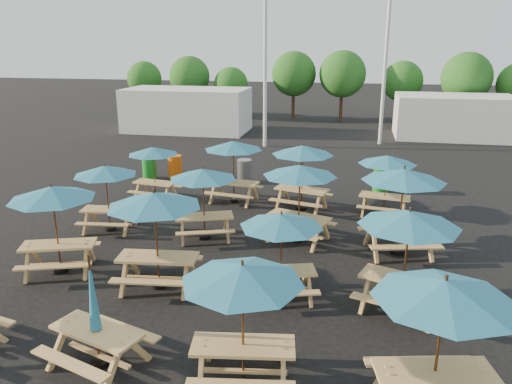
% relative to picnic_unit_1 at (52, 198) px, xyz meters
% --- Properties ---
extents(ground, '(120.00, 120.00, 0.00)m').
position_rel_picnic_unit_1_xyz_m(ground, '(4.32, 3.02, -2.05)').
color(ground, black).
rests_on(ground, ground).
extents(picnic_unit_1, '(2.74, 2.74, 2.36)m').
position_rel_picnic_unit_1_xyz_m(picnic_unit_1, '(0.00, 0.00, 0.00)').
color(picnic_unit_1, tan).
rests_on(picnic_unit_1, ground).
extents(picnic_unit_2, '(2.17, 2.17, 2.14)m').
position_rel_picnic_unit_1_xyz_m(picnic_unit_2, '(-0.15, 3.04, -0.19)').
color(picnic_unit_2, tan).
rests_on(picnic_unit_2, ground).
extents(picnic_unit_3, '(2.14, 2.14, 2.06)m').
position_rel_picnic_unit_1_xyz_m(picnic_unit_3, '(0.03, 6.39, -0.26)').
color(picnic_unit_3, tan).
rests_on(picnic_unit_3, ground).
extents(picnic_unit_4, '(2.16, 2.01, 2.25)m').
position_rel_picnic_unit_1_xyz_m(picnic_unit_4, '(2.93, -3.44, -1.12)').
color(picnic_unit_4, tan).
rests_on(picnic_unit_4, ground).
extents(picnic_unit_5, '(2.49, 2.49, 2.45)m').
position_rel_picnic_unit_1_xyz_m(picnic_unit_5, '(2.85, -0.28, 0.08)').
color(picnic_unit_5, tan).
rests_on(picnic_unit_5, ground).
extents(picnic_unit_6, '(2.61, 2.61, 2.22)m').
position_rel_picnic_unit_1_xyz_m(picnic_unit_6, '(3.02, 2.98, -0.12)').
color(picnic_unit_6, tan).
rests_on(picnic_unit_6, ground).
extents(picnic_unit_7, '(2.42, 2.42, 2.34)m').
position_rel_picnic_unit_1_xyz_m(picnic_unit_7, '(3.04, 6.69, -0.01)').
color(picnic_unit_7, tan).
rests_on(picnic_unit_7, ground).
extents(picnic_unit_8, '(2.40, 2.40, 2.31)m').
position_rel_picnic_unit_1_xyz_m(picnic_unit_8, '(5.68, -3.38, -0.05)').
color(picnic_unit_8, tan).
rests_on(picnic_unit_8, ground).
extents(picnic_unit_9, '(2.39, 2.39, 2.10)m').
position_rel_picnic_unit_1_xyz_m(picnic_unit_9, '(5.86, -0.22, -0.23)').
color(picnic_unit_9, tan).
rests_on(picnic_unit_9, ground).
extents(picnic_unit_10, '(2.77, 2.77, 2.39)m').
position_rel_picnic_unit_1_xyz_m(picnic_unit_10, '(5.87, 3.34, 0.03)').
color(picnic_unit_10, tan).
rests_on(picnic_unit_10, ground).
extents(picnic_unit_11, '(2.64, 2.64, 2.37)m').
position_rel_picnic_unit_1_xyz_m(picnic_unit_11, '(5.63, 6.26, 0.01)').
color(picnic_unit_11, tan).
rests_on(picnic_unit_11, ground).
extents(picnic_unit_12, '(2.64, 2.64, 2.42)m').
position_rel_picnic_unit_1_xyz_m(picnic_unit_12, '(8.85, -3.53, 0.05)').
color(picnic_unit_12, tan).
rests_on(picnic_unit_12, ground).
extents(picnic_unit_13, '(2.79, 2.79, 2.39)m').
position_rel_picnic_unit_1_xyz_m(picnic_unit_13, '(8.62, -0.29, 0.03)').
color(picnic_unit_13, tan).
rests_on(picnic_unit_13, ground).
extents(picnic_unit_14, '(2.79, 2.79, 2.51)m').
position_rel_picnic_unit_1_xyz_m(picnic_unit_14, '(8.76, 2.96, 0.13)').
color(picnic_unit_14, tan).
rests_on(picnic_unit_14, ground).
extents(picnic_unit_15, '(2.26, 2.26, 2.15)m').
position_rel_picnic_unit_1_xyz_m(picnic_unit_15, '(8.51, 6.23, -0.18)').
color(picnic_unit_15, tan).
rests_on(picnic_unit_15, ground).
extents(waste_bin_0, '(0.62, 0.62, 0.99)m').
position_rel_picnic_unit_1_xyz_m(waste_bin_0, '(-1.37, 9.15, -1.55)').
color(waste_bin_0, '#18851E').
rests_on(waste_bin_0, ground).
extents(waste_bin_1, '(0.62, 0.62, 0.99)m').
position_rel_picnic_unit_1_xyz_m(waste_bin_1, '(-0.34, 9.54, -1.55)').
color(waste_bin_1, '#D5590C').
rests_on(waste_bin_1, ground).
extents(waste_bin_2, '(0.62, 0.62, 0.99)m').
position_rel_picnic_unit_1_xyz_m(waste_bin_2, '(2.85, 9.38, -1.55)').
color(waste_bin_2, gray).
rests_on(waste_bin_2, ground).
extents(waste_bin_3, '(0.62, 0.62, 0.99)m').
position_rel_picnic_unit_1_xyz_m(waste_bin_3, '(8.50, 9.11, -1.55)').
color(waste_bin_3, '#18851E').
rests_on(waste_bin_3, ground).
extents(mast_0, '(0.20, 0.20, 12.00)m').
position_rel_picnic_unit_1_xyz_m(mast_0, '(2.32, 17.02, 3.95)').
color(mast_0, silver).
rests_on(mast_0, ground).
extents(mast_1, '(0.20, 0.20, 12.00)m').
position_rel_picnic_unit_1_xyz_m(mast_1, '(8.82, 19.02, 3.95)').
color(mast_1, silver).
rests_on(mast_1, ground).
extents(event_tent_0, '(8.00, 4.00, 2.80)m').
position_rel_picnic_unit_1_xyz_m(event_tent_0, '(-3.68, 21.02, -0.65)').
color(event_tent_0, silver).
rests_on(event_tent_0, ground).
extents(event_tent_1, '(7.00, 4.00, 2.60)m').
position_rel_picnic_unit_1_xyz_m(event_tent_1, '(13.32, 22.02, -0.75)').
color(event_tent_1, silver).
rests_on(event_tent_1, ground).
extents(tree_0, '(2.80, 2.80, 4.24)m').
position_rel_picnic_unit_1_xyz_m(tree_0, '(-9.75, 28.27, 0.78)').
color(tree_0, '#382314').
rests_on(tree_0, ground).
extents(tree_1, '(3.11, 3.11, 4.72)m').
position_rel_picnic_unit_1_xyz_m(tree_1, '(-5.42, 26.92, 1.11)').
color(tree_1, '#382314').
rests_on(tree_1, ground).
extents(tree_2, '(2.59, 2.59, 3.93)m').
position_rel_picnic_unit_1_xyz_m(tree_2, '(-2.07, 26.68, 0.58)').
color(tree_2, '#382314').
rests_on(tree_2, ground).
extents(tree_3, '(3.36, 3.36, 5.09)m').
position_rel_picnic_unit_1_xyz_m(tree_3, '(2.57, 27.74, 1.36)').
color(tree_3, '#382314').
rests_on(tree_3, ground).
extents(tree_4, '(3.41, 3.41, 5.17)m').
position_rel_picnic_unit_1_xyz_m(tree_4, '(6.22, 27.28, 1.41)').
color(tree_4, '#382314').
rests_on(tree_4, ground).
extents(tree_5, '(2.94, 2.94, 4.45)m').
position_rel_picnic_unit_1_xyz_m(tree_5, '(10.55, 27.70, 0.93)').
color(tree_5, '#382314').
rests_on(tree_5, ground).
extents(tree_6, '(3.38, 3.38, 5.13)m').
position_rel_picnic_unit_1_xyz_m(tree_6, '(14.56, 25.92, 1.38)').
color(tree_6, '#382314').
rests_on(tree_6, ground).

